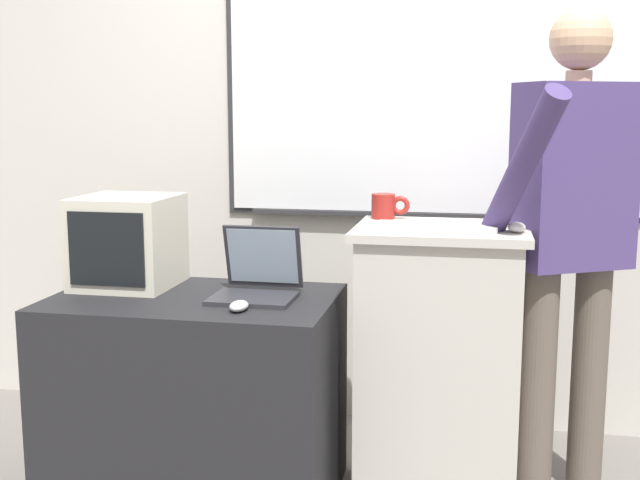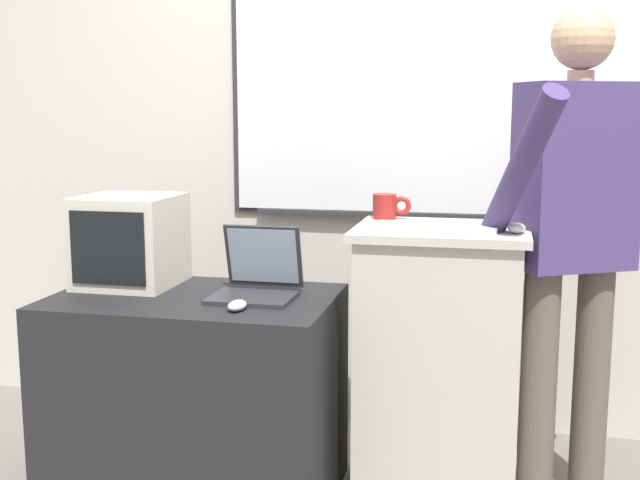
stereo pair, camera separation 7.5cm
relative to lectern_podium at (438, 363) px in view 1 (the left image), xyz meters
The scene contains 10 objects.
back_wall 1.15m from the lectern_podium, 108.26° to the left, with size 6.40×0.17×2.62m.
lectern_podium is the anchor object (origin of this frame).
side_desk 0.90m from the lectern_podium, 168.49° to the right, with size 1.02×0.65×0.76m.
person_presenter 0.70m from the lectern_podium, 12.27° to the left, with size 0.58×0.71×1.78m.
laptop 0.73m from the lectern_podium, 168.81° to the right, with size 0.29×0.30×0.25m.
wireless_keyboard 0.52m from the lectern_podium, 103.06° to the right, with size 0.41×0.13×0.02m.
computer_mouse_by_laptop 0.78m from the lectern_podium, 151.80° to the right, with size 0.06×0.10×0.03m.
computer_mouse_by_keyboard 0.59m from the lectern_podium, 16.92° to the right, with size 0.06×0.10×0.03m.
crt_monitor 1.25m from the lectern_podium, behind, with size 0.35×0.37×0.34m.
coffee_mug 0.62m from the lectern_podium, 141.78° to the left, with size 0.15×0.09×0.09m.
Camera 1 is at (0.39, -2.44, 1.43)m, focal length 45.00 mm.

